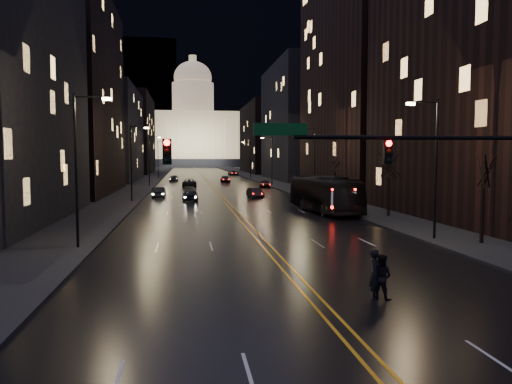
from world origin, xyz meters
name	(u,v)px	position (x,y,z in m)	size (l,w,h in m)	color
ground	(304,288)	(0.00, 0.00, 0.00)	(900.00, 900.00, 0.00)	black
road	(201,174)	(0.00, 130.00, 0.01)	(20.00, 320.00, 0.02)	black
sidewalk_left	(153,174)	(-14.00, 130.00, 0.08)	(8.00, 320.00, 0.16)	black
sidewalk_right	(247,174)	(14.00, 130.00, 0.08)	(8.00, 320.00, 0.16)	black
center_line	(201,174)	(0.00, 130.00, 0.03)	(0.62, 320.00, 0.01)	orange
building_left_mid	(67,95)	(-21.00, 54.00, 14.00)	(12.00, 30.00, 28.00)	black
building_left_far	(109,135)	(-21.00, 92.00, 10.00)	(12.00, 34.00, 20.00)	black
building_left_dist	(132,135)	(-21.00, 140.00, 12.00)	(12.00, 40.00, 24.00)	black
building_right_near	(490,79)	(21.00, 20.00, 12.00)	(12.00, 26.00, 24.00)	black
building_right_tall	(365,61)	(21.00, 50.00, 19.00)	(12.00, 30.00, 38.00)	black
building_right_mid	(299,123)	(21.00, 92.00, 13.00)	(12.00, 34.00, 26.00)	black
building_right_dist	(265,139)	(21.00, 140.00, 11.00)	(12.00, 40.00, 22.00)	black
mountain_ridge	(240,81)	(40.00, 380.00, 65.00)	(520.00, 60.00, 130.00)	black
capitol	(193,134)	(0.00, 250.00, 17.15)	(90.00, 50.00, 58.50)	black
traffic_signal	(441,164)	(5.91, 0.00, 5.10)	(17.29, 0.45, 7.00)	black
streetlamp_right_near	(433,162)	(10.81, 10.00, 5.08)	(2.13, 0.25, 9.00)	black
streetlamp_left_near	(79,162)	(-10.81, 10.00, 5.08)	(2.13, 0.25, 9.00)	black
streetlamp_right_mid	(313,159)	(10.81, 40.00, 5.08)	(2.13, 0.25, 9.00)	black
streetlamp_left_mid	(133,159)	(-10.81, 40.00, 5.08)	(2.13, 0.25, 9.00)	black
streetlamp_right_far	(271,158)	(10.81, 70.00, 5.08)	(2.13, 0.25, 9.00)	black
streetlamp_left_far	(150,158)	(-10.81, 70.00, 5.08)	(2.13, 0.25, 9.00)	black
streetlamp_right_dist	(250,157)	(10.81, 100.00, 5.08)	(2.13, 0.25, 9.00)	black
streetlamp_left_dist	(159,157)	(-10.81, 100.00, 5.08)	(2.13, 0.25, 9.00)	black
tree_right_near	(484,171)	(13.00, 8.00, 4.53)	(2.40, 2.40, 6.65)	black
tree_right_mid	(389,166)	(13.00, 22.00, 4.53)	(2.40, 2.40, 6.65)	black
tree_right_far	(335,164)	(13.00, 38.00, 4.53)	(2.40, 2.40, 6.65)	black
bus	(324,194)	(8.50, 26.83, 1.76)	(2.96, 12.63, 3.52)	black
oncoming_car_a	(190,195)	(-4.21, 40.06, 0.76)	(1.80, 4.47, 1.52)	black
oncoming_car_b	(159,193)	(-8.14, 45.17, 0.73)	(1.55, 4.44, 1.46)	black
oncoming_car_c	(189,183)	(-4.02, 68.05, 0.74)	(2.47, 5.35, 1.49)	black
oncoming_car_d	(174,178)	(-7.16, 88.04, 0.68)	(1.90, 4.66, 1.35)	black
receding_car_a	(255,193)	(4.13, 43.55, 0.67)	(1.42, 4.07, 1.34)	black
receding_car_b	(264,184)	(8.49, 63.08, 0.77)	(1.81, 4.51, 1.54)	black
receding_car_c	(225,179)	(3.41, 82.16, 0.67)	(1.87, 4.60, 1.33)	black
receding_car_d	(233,173)	(8.50, 117.56, 0.69)	(2.30, 4.98, 1.38)	black
pedestrian_a	(376,274)	(2.29, -2.00, 0.96)	(0.70, 0.46, 1.92)	black
pedestrian_b	(381,277)	(2.51, -2.00, 0.86)	(0.84, 0.46, 1.72)	black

